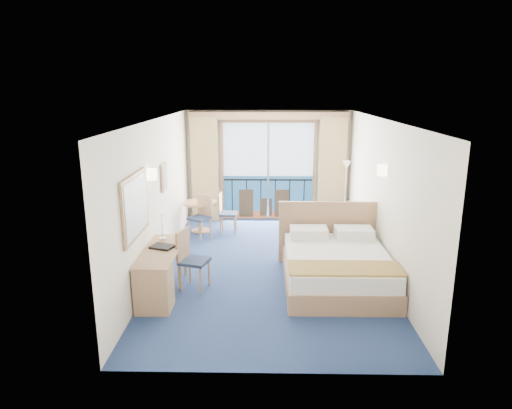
# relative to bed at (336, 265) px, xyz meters

# --- Properties ---
(floor) EXTENTS (6.50, 6.50, 0.00)m
(floor) POSITION_rel_bed_xyz_m (-1.12, 0.72, -0.33)
(floor) COLOR navy
(floor) RESTS_ON ground
(room_walls) EXTENTS (4.04, 6.54, 2.72)m
(room_walls) POSITION_rel_bed_xyz_m (-1.12, 0.72, 1.45)
(room_walls) COLOR white
(room_walls) RESTS_ON ground
(balcony_door) EXTENTS (2.36, 0.03, 2.52)m
(balcony_door) POSITION_rel_bed_xyz_m (-1.13, 3.94, 0.81)
(balcony_door) COLOR navy
(balcony_door) RESTS_ON room_walls
(curtain_left) EXTENTS (0.65, 0.22, 2.55)m
(curtain_left) POSITION_rel_bed_xyz_m (-2.67, 3.79, 0.95)
(curtain_left) COLOR tan
(curtain_left) RESTS_ON room_walls
(curtain_right) EXTENTS (0.65, 0.22, 2.55)m
(curtain_right) POSITION_rel_bed_xyz_m (0.43, 3.79, 0.95)
(curtain_right) COLOR tan
(curtain_right) RESTS_ON room_walls
(pelmet) EXTENTS (3.80, 0.25, 0.18)m
(pelmet) POSITION_rel_bed_xyz_m (-1.12, 3.82, 2.25)
(pelmet) COLOR tan
(pelmet) RESTS_ON room_walls
(mirror) EXTENTS (0.05, 1.25, 0.95)m
(mirror) POSITION_rel_bed_xyz_m (-3.10, -0.78, 1.22)
(mirror) COLOR tan
(mirror) RESTS_ON room_walls
(wall_print) EXTENTS (0.04, 0.42, 0.52)m
(wall_print) POSITION_rel_bed_xyz_m (-3.10, 1.17, 1.27)
(wall_print) COLOR tan
(wall_print) RESTS_ON room_walls
(sconce_left) EXTENTS (0.18, 0.18, 0.18)m
(sconce_left) POSITION_rel_bed_xyz_m (-3.06, 0.12, 1.52)
(sconce_left) COLOR beige
(sconce_left) RESTS_ON room_walls
(sconce_right) EXTENTS (0.18, 0.18, 0.18)m
(sconce_right) POSITION_rel_bed_xyz_m (0.82, 0.57, 1.52)
(sconce_right) COLOR beige
(sconce_right) RESTS_ON room_walls
(bed) EXTENTS (1.87, 2.23, 1.18)m
(bed) POSITION_rel_bed_xyz_m (0.00, 0.00, 0.00)
(bed) COLOR tan
(bed) RESTS_ON ground
(nightstand) EXTENTS (0.40, 0.38, 0.53)m
(nightstand) POSITION_rel_bed_xyz_m (0.65, 1.57, -0.07)
(nightstand) COLOR #A27E55
(nightstand) RESTS_ON ground
(phone) EXTENTS (0.21, 0.17, 0.09)m
(phone) POSITION_rel_bed_xyz_m (0.64, 1.54, 0.24)
(phone) COLOR white
(phone) RESTS_ON nightstand
(armchair) EXTENTS (1.04, 1.04, 0.68)m
(armchair) POSITION_rel_bed_xyz_m (0.47, 2.68, 0.01)
(armchair) COLOR #484D58
(armchair) RESTS_ON ground
(floor_lamp) EXTENTS (0.22, 0.22, 1.55)m
(floor_lamp) POSITION_rel_bed_xyz_m (0.72, 3.45, 0.85)
(floor_lamp) COLOR silver
(floor_lamp) RESTS_ON ground
(desk) EXTENTS (0.54, 1.58, 0.74)m
(desk) POSITION_rel_bed_xyz_m (-2.84, -0.86, 0.08)
(desk) COLOR tan
(desk) RESTS_ON ground
(desk_chair) EXTENTS (0.54, 0.53, 1.00)m
(desk_chair) POSITION_rel_bed_xyz_m (-2.43, -0.21, 0.23)
(desk_chair) COLOR #212F4D
(desk_chair) RESTS_ON ground
(folder) EXTENTS (0.43, 0.37, 0.03)m
(folder) POSITION_rel_bed_xyz_m (-2.84, -0.32, 0.43)
(folder) COLOR black
(folder) RESTS_ON desk
(desk_lamp) EXTENTS (0.12, 0.12, 0.45)m
(desk_lamp) POSITION_rel_bed_xyz_m (-2.92, 0.05, 0.75)
(desk_lamp) COLOR silver
(desk_lamp) RESTS_ON desk
(round_table) EXTENTS (0.78, 0.78, 0.70)m
(round_table) POSITION_rel_bed_xyz_m (-2.67, 2.84, 0.20)
(round_table) COLOR tan
(round_table) RESTS_ON ground
(table_chair_a) EXTENTS (0.41, 0.40, 0.91)m
(table_chair_a) POSITION_rel_bed_xyz_m (-2.12, 2.82, 0.18)
(table_chair_a) COLOR #212F4D
(table_chair_a) RESTS_ON ground
(table_chair_b) EXTENTS (0.56, 0.57, 0.94)m
(table_chair_b) POSITION_rel_bed_xyz_m (-2.59, 2.44, 0.20)
(table_chair_b) COLOR #212F4D
(table_chair_b) RESTS_ON ground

